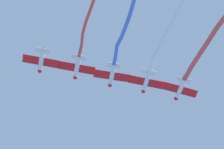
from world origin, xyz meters
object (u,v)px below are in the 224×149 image
at_px(airplane_left_wing, 146,82).
at_px(airplane_trail, 41,61).
at_px(airplane_slot, 77,67).
at_px(airplane_right_wing, 112,75).
at_px(airplane_lead, 180,89).

bearing_deg(airplane_left_wing, airplane_trail, 90.37).
distance_m(airplane_slot, airplane_trail, 7.20).
bearing_deg(airplane_slot, airplane_left_wing, -88.27).
bearing_deg(airplane_right_wing, airplane_trail, 93.33).
xyz_separation_m(airplane_lead, airplane_right_wing, (-14.36, -0.12, 0.00)).
height_order(airplane_right_wing, airplane_slot, airplane_slot).
bearing_deg(airplane_left_wing, airplane_slot, 90.37).
bearing_deg(airplane_slot, airplane_trail, 91.73).
distance_m(airplane_lead, airplane_right_wing, 14.36).
xyz_separation_m(airplane_right_wing, airplane_slot, (-7.19, -0.06, 0.30)).
bearing_deg(airplane_slot, airplane_right_wing, -88.27).
distance_m(airplane_right_wing, airplane_trail, 14.38).
distance_m(airplane_lead, airplane_left_wing, 7.19).
height_order(airplane_lead, airplane_left_wing, airplane_left_wing).
bearing_deg(airplane_trail, airplane_left_wing, -88.60).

